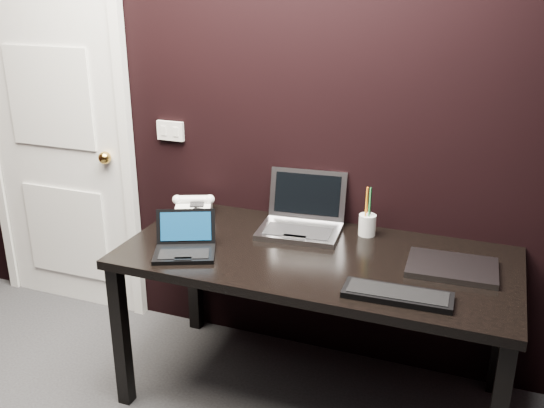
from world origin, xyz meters
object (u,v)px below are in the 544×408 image
at_px(desk, 316,270).
at_px(mobile_phone, 198,220).
at_px(desk_phone, 194,205).
at_px(netbook, 185,246).
at_px(closed_laptop, 452,267).
at_px(pen_cup, 367,224).
at_px(silver_laptop, 302,221).
at_px(ext_keyboard, 397,295).
at_px(door, 57,133).

bearing_deg(desk, mobile_phone, 171.08).
xyz_separation_m(desk_phone, mobile_phone, (0.10, -0.16, -0.01)).
height_order(netbook, mobile_phone, netbook).
distance_m(closed_laptop, desk_phone, 1.31).
height_order(netbook, pen_cup, pen_cup).
distance_m(silver_laptop, ext_keyboard, 0.73).
bearing_deg(pen_cup, closed_laptop, -29.94).
bearing_deg(desk_phone, desk, -19.21).
distance_m(silver_laptop, desk_phone, 0.59).
relative_size(door, silver_laptop, 5.30).
height_order(silver_laptop, pen_cup, silver_laptop).
height_order(ext_keyboard, mobile_phone, mobile_phone).
xyz_separation_m(door, desk, (1.65, -0.38, -0.38)).
bearing_deg(door, ext_keyboard, -17.21).
height_order(ext_keyboard, desk_phone, desk_phone).
bearing_deg(door, mobile_phone, -15.15).
relative_size(ext_keyboard, desk_phone, 1.84).
xyz_separation_m(silver_laptop, pen_cup, (0.30, 0.06, 0.01)).
bearing_deg(desk_phone, door, 172.49).
distance_m(desk, desk_phone, 0.78).
xyz_separation_m(door, pen_cup, (1.81, -0.09, -0.25)).
height_order(door, closed_laptop, door).
bearing_deg(pen_cup, ext_keyboard, -66.32).
bearing_deg(pen_cup, netbook, -145.42).
bearing_deg(closed_laptop, ext_keyboard, -118.44).
distance_m(desk_phone, pen_cup, 0.89).
bearing_deg(netbook, mobile_phone, 106.80).
bearing_deg(netbook, door, 152.94).
bearing_deg(pen_cup, door, 177.18).
bearing_deg(mobile_phone, netbook, -73.20).
relative_size(netbook, pen_cup, 1.41).
height_order(netbook, closed_laptop, netbook).
relative_size(mobile_phone, pen_cup, 0.38).
bearing_deg(desk, door, 167.18).
xyz_separation_m(netbook, desk_phone, (-0.19, 0.45, 0.00)).
distance_m(closed_laptop, mobile_phone, 1.19).
distance_m(netbook, silver_laptop, 0.58).
relative_size(ext_keyboard, mobile_phone, 4.59).
bearing_deg(closed_laptop, door, 171.69).
bearing_deg(desk_phone, pen_cup, 2.09).
xyz_separation_m(desk, netbook, (-0.54, -0.19, 0.11)).
bearing_deg(ext_keyboard, mobile_phone, 160.77).
height_order(door, netbook, door).
distance_m(silver_laptop, pen_cup, 0.31).
bearing_deg(ext_keyboard, door, 162.79).
relative_size(desk, silver_laptop, 4.21).
relative_size(silver_laptop, mobile_phone, 4.50).
height_order(door, mobile_phone, door).
distance_m(netbook, mobile_phone, 0.30).
bearing_deg(desk_phone, netbook, -66.75).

